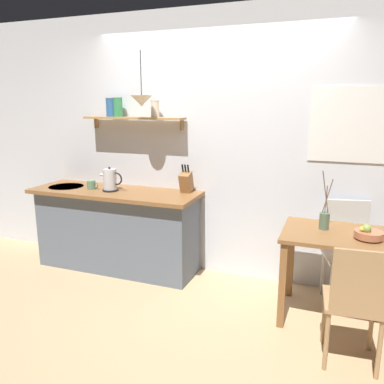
{
  "coord_description": "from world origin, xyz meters",
  "views": [
    {
      "loc": [
        1.18,
        -3.16,
        1.8
      ],
      "look_at": [
        -0.1,
        0.25,
        0.95
      ],
      "focal_mm": 36.18,
      "sensor_mm": 36.0,
      "label": 1
    }
  ],
  "objects": [
    {
      "name": "ground_plane",
      "position": [
        0.0,
        0.0,
        0.0
      ],
      "size": [
        14.0,
        14.0,
        0.0
      ],
      "primitive_type": "plane",
      "color": "tan"
    },
    {
      "name": "back_wall",
      "position": [
        0.21,
        0.65,
        1.35
      ],
      "size": [
        6.8,
        0.11,
        2.7
      ],
      "color": "silver",
      "rests_on": "ground_plane"
    },
    {
      "name": "kitchen_counter",
      "position": [
        -1.0,
        0.32,
        0.45
      ],
      "size": [
        1.83,
        0.63,
        0.88
      ],
      "color": "slate",
      "rests_on": "ground_plane"
    },
    {
      "name": "wall_shelf",
      "position": [
        -0.91,
        0.49,
        1.69
      ],
      "size": [
        1.13,
        0.2,
        0.34
      ],
      "color": "tan"
    },
    {
      "name": "dining_table",
      "position": [
        1.31,
        0.05,
        0.63
      ],
      "size": [
        1.0,
        0.67,
        0.76
      ],
      "color": "brown",
      "rests_on": "ground_plane"
    },
    {
      "name": "dining_chair_near",
      "position": [
        1.37,
        -0.56,
        0.5
      ],
      "size": [
        0.42,
        0.41,
        0.9
      ],
      "color": "tan",
      "rests_on": "ground_plane"
    },
    {
      "name": "dining_chair_far",
      "position": [
        1.35,
        0.42,
        0.52
      ],
      "size": [
        0.51,
        0.49,
        0.93
      ],
      "color": "silver",
      "rests_on": "ground_plane"
    },
    {
      "name": "fruit_bowl",
      "position": [
        1.46,
        -0.03,
        0.81
      ],
      "size": [
        0.21,
        0.21,
        0.12
      ],
      "color": "#BC704C",
      "rests_on": "dining_table"
    },
    {
      "name": "twig_vase",
      "position": [
        1.13,
        0.11,
        0.84
      ],
      "size": [
        0.09,
        0.08,
        0.5
      ],
      "color": "#567056",
      "rests_on": "dining_table"
    },
    {
      "name": "electric_kettle",
      "position": [
        -1.02,
        0.26,
        1.0
      ],
      "size": [
        0.25,
        0.16,
        0.26
      ],
      "color": "black",
      "rests_on": "kitchen_counter"
    },
    {
      "name": "knife_block",
      "position": [
        -0.25,
        0.47,
        1.0
      ],
      "size": [
        0.11,
        0.18,
        0.3
      ],
      "color": "#9E6B3D",
      "rests_on": "kitchen_counter"
    },
    {
      "name": "coffee_mug_by_sink",
      "position": [
        -1.26,
        0.27,
        0.93
      ],
      "size": [
        0.13,
        0.09,
        0.09
      ],
      "color": "slate",
      "rests_on": "kitchen_counter"
    },
    {
      "name": "pendant_lamp",
      "position": [
        -0.64,
        0.29,
        1.81
      ],
      "size": [
        0.21,
        0.21,
        0.52
      ],
      "color": "black"
    }
  ]
}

